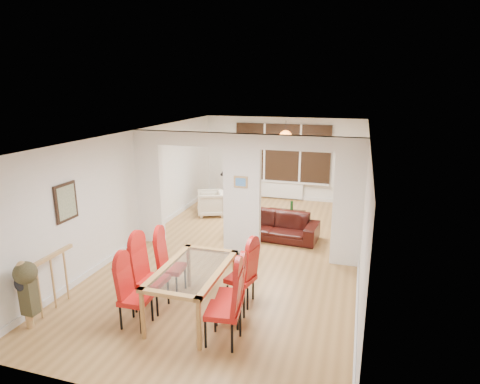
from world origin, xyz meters
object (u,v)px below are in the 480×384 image
at_px(dining_table, 193,291).
at_px(person, 228,179).
at_px(dining_chair_lc, 171,264).
at_px(dining_chair_la, 135,294).
at_px(armchair, 211,203).
at_px(bowl, 283,211).
at_px(television, 334,213).
at_px(sofa, 273,225).
at_px(dining_chair_lb, 151,276).
at_px(dining_chair_rb, 230,291).
at_px(coffee_table, 286,215).
at_px(bottle, 292,206).
at_px(dining_chair_ra, 223,305).
at_px(dining_chair_rc, 241,274).

height_order(dining_table, person, person).
height_order(dining_table, dining_chair_lc, dining_chair_lc).
relative_size(dining_chair_la, armchair, 1.38).
relative_size(dining_chair_la, person, 0.56).
bearing_deg(dining_table, bowl, 84.56).
xyz_separation_m(person, television, (3.06, -0.26, -0.67)).
xyz_separation_m(sofa, bowl, (-0.03, 1.36, -0.05)).
bearing_deg(armchair, dining_chair_lb, -13.06).
distance_m(dining_chair_la, dining_chair_rb, 1.43).
distance_m(dining_chair_rb, coffee_table, 5.12).
height_order(dining_table, dining_chair_lb, dining_chair_lb).
distance_m(dining_chair_lc, sofa, 3.33).
xyz_separation_m(dining_chair_lc, coffee_table, (1.19, 4.52, -0.42)).
height_order(dining_chair_lb, sofa, dining_chair_lb).
relative_size(dining_chair_lc, sofa, 0.51).
bearing_deg(bottle, coffee_table, -151.78).
xyz_separation_m(dining_table, dining_chair_lc, (-0.64, 0.53, 0.13)).
xyz_separation_m(television, bottle, (-1.14, -0.05, 0.11)).
bearing_deg(dining_chair_lc, television, 54.87).
bearing_deg(television, bowl, 105.26).
bearing_deg(coffee_table, dining_chair_rb, -89.09).
xyz_separation_m(sofa, coffee_table, (0.05, 1.40, -0.19)).
height_order(dining_chair_rb, person, person).
bearing_deg(dining_chair_ra, dining_table, 134.24).
xyz_separation_m(dining_chair_lc, dining_chair_ra, (1.33, -1.08, 0.05)).
distance_m(dining_chair_lc, dining_chair_rb, 1.40).
relative_size(dining_chair_lc, bowl, 4.89).
bearing_deg(coffee_table, dining_chair_rc, -89.14).
relative_size(dining_chair_la, dining_chair_lc, 0.97).
bearing_deg(dining_chair_la, coffee_table, 74.66).
height_order(dining_chair_ra, coffee_table, dining_chair_ra).
bearing_deg(sofa, bowl, 95.25).
height_order(sofa, coffee_table, sofa).
distance_m(dining_chair_la, sofa, 4.37).
bearing_deg(dining_chair_la, dining_chair_ra, -3.16).
relative_size(dining_table, dining_chair_rb, 1.65).
distance_m(dining_chair_ra, dining_chair_rc, 1.10).
distance_m(dining_table, dining_chair_lc, 0.84).
distance_m(armchair, coffee_table, 2.13).
height_order(dining_chair_la, armchair, dining_chair_la).
distance_m(dining_chair_rc, sofa, 3.12).
bearing_deg(dining_chair_rb, dining_chair_lb, 170.31).
relative_size(sofa, person, 1.13).
bearing_deg(dining_chair_rc, coffee_table, 103.41).
xyz_separation_m(dining_table, dining_chair_rb, (0.64, -0.05, 0.12)).
bearing_deg(dining_table, television, 70.50).
bearing_deg(bottle, sofa, -97.43).
bearing_deg(bowl, bottle, 28.81).
height_order(dining_chair_lb, dining_chair_rb, dining_chair_lb).
xyz_separation_m(dining_chair_la, dining_chair_rc, (1.33, 1.08, 0.01)).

